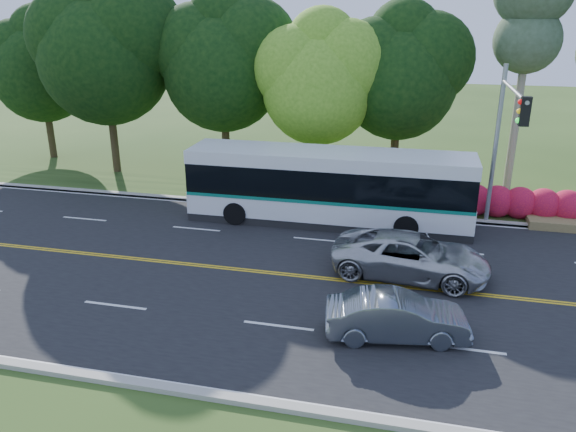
% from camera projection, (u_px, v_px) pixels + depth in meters
% --- Properties ---
extents(ground, '(120.00, 120.00, 0.00)m').
position_uv_depth(ground, '(316.00, 278.00, 20.22)').
color(ground, '#294316').
rests_on(ground, ground).
extents(road, '(60.00, 14.00, 0.02)m').
position_uv_depth(road, '(316.00, 278.00, 20.22)').
color(road, black).
rests_on(road, ground).
extents(curb_north, '(60.00, 0.30, 0.15)m').
position_uv_depth(curb_north, '(343.00, 211.00, 26.73)').
color(curb_north, '#A5A195').
rests_on(curb_north, ground).
extents(curb_south, '(60.00, 0.30, 0.15)m').
position_uv_depth(curb_south, '(262.00, 403.00, 13.67)').
color(curb_south, '#A5A195').
rests_on(curb_south, ground).
extents(grass_verge, '(60.00, 4.00, 0.10)m').
position_uv_depth(grass_verge, '(348.00, 199.00, 28.43)').
color(grass_verge, '#294316').
rests_on(grass_verge, ground).
extents(lane_markings, '(57.60, 13.82, 0.00)m').
position_uv_depth(lane_markings, '(313.00, 277.00, 20.24)').
color(lane_markings, gold).
rests_on(lane_markings, road).
extents(tree_row, '(44.70, 9.10, 13.84)m').
position_uv_depth(tree_row, '(265.00, 56.00, 30.08)').
color(tree_row, '#302415').
rests_on(tree_row, ground).
extents(bougainvillea_hedge, '(9.50, 2.25, 1.50)m').
position_uv_depth(bougainvillea_hedge, '(501.00, 203.00, 25.88)').
color(bougainvillea_hedge, maroon).
rests_on(bougainvillea_hedge, ground).
extents(traffic_signal, '(0.42, 6.10, 7.00)m').
position_uv_depth(traffic_signal, '(504.00, 129.00, 22.15)').
color(traffic_signal, '#989CA1').
rests_on(traffic_signal, ground).
extents(transit_bus, '(12.52, 2.82, 3.27)m').
position_uv_depth(transit_bus, '(328.00, 188.00, 24.97)').
color(transit_bus, white).
rests_on(transit_bus, road).
extents(sedan, '(4.32, 2.13, 1.36)m').
position_uv_depth(sedan, '(397.00, 317.00, 16.31)').
color(sedan, slate).
rests_on(sedan, road).
extents(suv, '(5.77, 3.05, 1.55)m').
position_uv_depth(suv, '(411.00, 256.00, 20.10)').
color(suv, '#BABCBF').
rests_on(suv, road).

